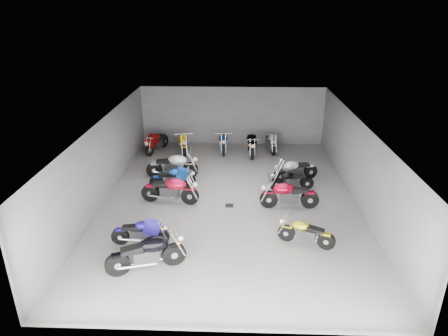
% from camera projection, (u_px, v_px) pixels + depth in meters
% --- Properties ---
extents(ground, '(14.00, 14.00, 0.00)m').
position_uv_depth(ground, '(230.00, 200.00, 16.13)').
color(ground, gray).
rests_on(ground, ground).
extents(wall_back, '(10.00, 0.10, 3.20)m').
position_uv_depth(wall_back, '(232.00, 116.00, 21.97)').
color(wall_back, gray).
rests_on(wall_back, ground).
extents(wall_left, '(0.10, 14.00, 3.20)m').
position_uv_depth(wall_left, '(103.00, 162.00, 15.67)').
color(wall_left, gray).
rests_on(wall_left, ground).
extents(wall_right, '(0.10, 14.00, 3.20)m').
position_uv_depth(wall_right, '(359.00, 165.00, 15.36)').
color(wall_right, gray).
rests_on(wall_right, ground).
extents(ceiling, '(10.00, 14.00, 0.04)m').
position_uv_depth(ceiling, '(230.00, 123.00, 14.89)').
color(ceiling, black).
rests_on(ceiling, wall_back).
extents(drain_grate, '(0.32, 0.32, 0.01)m').
position_uv_depth(drain_grate, '(229.00, 206.00, 15.66)').
color(drain_grate, black).
rests_on(drain_grate, ground).
extents(motorcycle_left_a, '(2.30, 0.97, 1.05)m').
position_uv_depth(motorcycle_left_a, '(147.00, 253.00, 11.71)').
color(motorcycle_left_a, black).
rests_on(motorcycle_left_a, ground).
extents(motorcycle_left_b, '(1.91, 0.37, 0.84)m').
position_uv_depth(motorcycle_left_b, '(141.00, 232.00, 13.00)').
color(motorcycle_left_b, black).
rests_on(motorcycle_left_b, ground).
extents(motorcycle_left_d, '(2.35, 0.56, 1.03)m').
position_uv_depth(motorcycle_left_d, '(171.00, 190.00, 15.70)').
color(motorcycle_left_d, black).
rests_on(motorcycle_left_d, ground).
extents(motorcycle_left_e, '(1.98, 0.48, 0.87)m').
position_uv_depth(motorcycle_left_e, '(173.00, 178.00, 16.95)').
color(motorcycle_left_e, black).
rests_on(motorcycle_left_e, ground).
extents(motorcycle_left_f, '(2.36, 0.49, 1.04)m').
position_uv_depth(motorcycle_left_f, '(173.00, 166.00, 18.01)').
color(motorcycle_left_f, black).
rests_on(motorcycle_left_f, ground).
extents(motorcycle_right_b, '(1.82, 0.79, 0.84)m').
position_uv_depth(motorcycle_right_b, '(305.00, 232.00, 12.99)').
color(motorcycle_right_b, black).
rests_on(motorcycle_right_b, ground).
extents(motorcycle_right_d, '(2.29, 0.45, 1.01)m').
position_uv_depth(motorcycle_right_d, '(289.00, 195.00, 15.32)').
color(motorcycle_right_d, black).
rests_on(motorcycle_right_d, ground).
extents(motorcycle_right_e, '(1.89, 0.43, 0.83)m').
position_uv_depth(motorcycle_right_e, '(291.00, 180.00, 16.82)').
color(motorcycle_right_e, black).
rests_on(motorcycle_right_e, ground).
extents(motorcycle_right_f, '(2.07, 0.92, 0.95)m').
position_uv_depth(motorcycle_right_f, '(295.00, 170.00, 17.68)').
color(motorcycle_right_f, black).
rests_on(motorcycle_right_f, ground).
extents(motorcycle_back_a, '(0.86, 2.15, 0.98)m').
position_uv_depth(motorcycle_back_a, '(156.00, 142.00, 21.17)').
color(motorcycle_back_a, black).
rests_on(motorcycle_back_a, ground).
extents(motorcycle_back_b, '(0.68, 2.39, 1.06)m').
position_uv_depth(motorcycle_back_b, '(183.00, 143.00, 20.94)').
color(motorcycle_back_b, black).
rests_on(motorcycle_back_b, ground).
extents(motorcycle_back_c, '(0.47, 2.27, 1.00)m').
position_uv_depth(motorcycle_back_c, '(223.00, 141.00, 21.22)').
color(motorcycle_back_c, black).
rests_on(motorcycle_back_c, ground).
extents(motorcycle_back_d, '(0.49, 2.40, 1.05)m').
position_uv_depth(motorcycle_back_d, '(251.00, 144.00, 20.78)').
color(motorcycle_back_d, black).
rests_on(motorcycle_back_d, ground).
extents(motorcycle_back_e, '(0.48, 2.11, 0.93)m').
position_uv_depth(motorcycle_back_e, '(271.00, 142.00, 21.28)').
color(motorcycle_back_e, black).
rests_on(motorcycle_back_e, ground).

